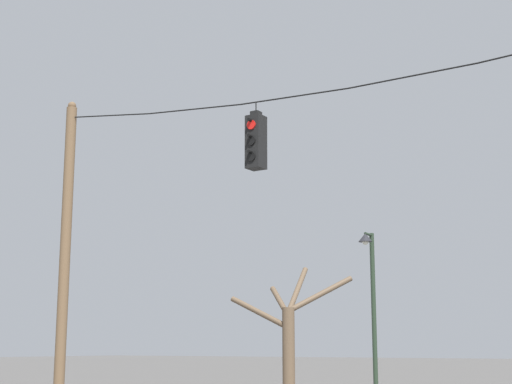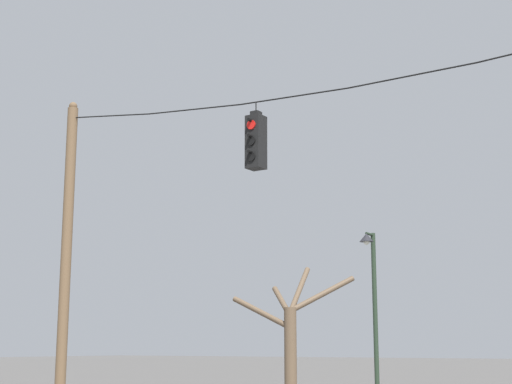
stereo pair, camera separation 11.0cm
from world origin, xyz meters
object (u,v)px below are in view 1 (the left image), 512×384
Objects in this scene: street_lamp at (371,295)px; bare_tree at (289,334)px; traffic_light_over_intersection at (256,142)px; utility_pole_left at (65,257)px.

street_lamp reaches higher than bare_tree.
utility_pole_left is at bearing -180.00° from traffic_light_over_intersection.
bare_tree is (-3.70, 2.14, -0.95)m from street_lamp.
utility_pole_left reaches higher than street_lamp.
utility_pole_left reaches higher than traffic_light_over_intersection.
traffic_light_over_intersection is at bearing -91.08° from street_lamp.
street_lamp is 1.08× the size of bare_tree.
bare_tree is at bearing 115.90° from traffic_light_over_intersection.
street_lamp is at bearing 88.92° from traffic_light_over_intersection.
utility_pole_left is 5.41× the size of traffic_light_over_intersection.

